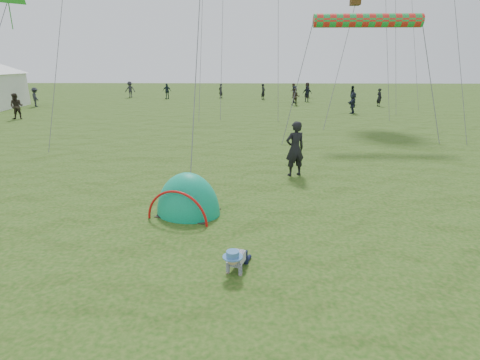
{
  "coord_description": "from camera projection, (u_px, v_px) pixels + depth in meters",
  "views": [
    {
      "loc": [
        0.48,
        -6.39,
        3.7
      ],
      "look_at": [
        0.25,
        2.28,
        1.0
      ],
      "focal_mm": 28.0,
      "sensor_mm": 36.0,
      "label": 1
    }
  ],
  "objects": [
    {
      "name": "ground",
      "position": [
        224.0,
        264.0,
        7.22
      ],
      "size": [
        140.0,
        140.0,
        0.0
      ],
      "primitive_type": "plane",
      "color": "#13440C"
    },
    {
      "name": "crawling_toddler",
      "position": [
        236.0,
        258.0,
        6.92
      ],
      "size": [
        0.65,
        0.78,
        0.51
      ],
      "primitive_type": null,
      "rotation": [
        0.0,
        0.0,
        -0.31
      ],
      "color": "black",
      "rests_on": "ground"
    },
    {
      "name": "popup_tent",
      "position": [
        189.0,
        213.0,
        9.69
      ],
      "size": [
        2.01,
        1.82,
        2.17
      ],
      "primitive_type": "ellipsoid",
      "rotation": [
        0.0,
        0.0,
        -0.31
      ],
      "color": "#138561",
      "rests_on": "ground"
    },
    {
      "name": "standing_adult",
      "position": [
        295.0,
        149.0,
        12.69
      ],
      "size": [
        0.8,
        0.66,
        1.88
      ],
      "primitive_type": "imported",
      "rotation": [
        0.0,
        0.0,
        3.51
      ],
      "color": "black",
      "rests_on": "ground"
    },
    {
      "name": "crowd_person_0",
      "position": [
        221.0,
        91.0,
        41.94
      ],
      "size": [
        0.61,
        0.69,
        1.58
      ],
      "primitive_type": "imported",
      "rotation": [
        0.0,
        0.0,
        4.19
      ],
      "color": "black",
      "rests_on": "ground"
    },
    {
      "name": "crowd_person_1",
      "position": [
        17.0,
        106.0,
        25.77
      ],
      "size": [
        0.95,
        0.79,
        1.77
      ],
      "primitive_type": "imported",
      "rotation": [
        0.0,
        0.0,
        0.14
      ],
      "color": "#2F261F",
      "rests_on": "ground"
    },
    {
      "name": "crowd_person_2",
      "position": [
        167.0,
        91.0,
        41.19
      ],
      "size": [
        1.01,
        0.53,
        1.64
      ],
      "primitive_type": "imported",
      "rotation": [
        0.0,
        0.0,
        6.14
      ],
      "color": "#1B2931",
      "rests_on": "ground"
    },
    {
      "name": "crowd_person_3",
      "position": [
        35.0,
        97.0,
        33.35
      ],
      "size": [
        1.21,
        1.23,
        1.7
      ],
      "primitive_type": "imported",
      "rotation": [
        0.0,
        0.0,
        2.32
      ],
      "color": "#2A2B34",
      "rests_on": "ground"
    },
    {
      "name": "crowd_person_5",
      "position": [
        294.0,
        94.0,
        36.98
      ],
      "size": [
        0.82,
        1.59,
        1.63
      ],
      "primitive_type": "imported",
      "rotation": [
        0.0,
        0.0,
        1.34
      ],
      "color": "#242A3A",
      "rests_on": "ground"
    },
    {
      "name": "crowd_person_6",
      "position": [
        263.0,
        92.0,
        40.3
      ],
      "size": [
        0.64,
        0.71,
        1.64
      ],
      "primitive_type": "imported",
      "rotation": [
        0.0,
        0.0,
        1.05
      ],
      "color": "black",
      "rests_on": "ground"
    },
    {
      "name": "crowd_person_7",
      "position": [
        295.0,
        97.0,
        34.43
      ],
      "size": [
        0.85,
        0.7,
        1.58
      ],
      "primitive_type": "imported",
      "rotation": [
        0.0,
        0.0,
        6.14
      ],
      "color": "#372D22",
      "rests_on": "ground"
    },
    {
      "name": "crowd_person_8",
      "position": [
        307.0,
        94.0,
        37.76
      ],
      "size": [
        1.0,
        0.56,
        1.6
      ],
      "primitive_type": "imported",
      "rotation": [
        0.0,
        0.0,
        2.96
      ],
      "color": "#1B202D",
      "rests_on": "ground"
    },
    {
      "name": "crowd_person_9",
      "position": [
        130.0,
        89.0,
        42.65
      ],
      "size": [
        1.15,
        0.67,
        1.78
      ],
      "primitive_type": "imported",
      "rotation": [
        0.0,
        0.0,
        0.0
      ],
      "color": "#292931",
      "rests_on": "ground"
    },
    {
      "name": "crowd_person_10",
      "position": [
        307.0,
        90.0,
        42.63
      ],
      "size": [
        0.86,
        0.97,
        1.67
      ],
      "primitive_type": "imported",
      "rotation": [
        0.0,
        0.0,
        1.05
      ],
      "color": "black",
      "rests_on": "ground"
    },
    {
      "name": "crowd_person_11",
      "position": [
        353.0,
        103.0,
        28.86
      ],
      "size": [
        1.09,
        1.55,
        1.61
      ],
      "primitive_type": "imported",
      "rotation": [
        0.0,
        0.0,
        4.25
      ],
      "color": "#212938",
      "rests_on": "ground"
    },
    {
      "name": "crowd_person_12",
      "position": [
        379.0,
        97.0,
        33.73
      ],
      "size": [
        0.54,
        0.67,
        1.59
      ],
      "primitive_type": "imported",
      "rotation": [
        0.0,
        0.0,
        1.87
      ],
      "color": "black",
      "rests_on": "ground"
    },
    {
      "name": "crowd_person_13",
      "position": [
        293.0,
        91.0,
        42.12
      ],
      "size": [
        0.84,
        0.95,
        1.61
      ],
      "primitive_type": "imported",
      "rotation": [
        0.0,
        0.0,
        4.36
      ],
      "color": "#443329",
      "rests_on": "ground"
    },
    {
      "name": "crowd_person_14",
      "position": [
        352.0,
        95.0,
        35.39
      ],
      "size": [
        0.66,
        1.09,
        1.73
      ],
      "primitive_type": "imported",
      "rotation": [
        0.0,
        0.0,
        4.46
      ],
      "color": "black",
      "rests_on": "ground"
    },
    {
      "name": "rainbow_tube_kite",
      "position": [
        368.0,
        21.0,
        17.96
      ],
      "size": [
        5.17,
        0.64,
        0.64
      ],
      "primitive_type": "cylinder",
      "rotation": [
        0.0,
        1.57,
        0.0
      ],
      "color": "red"
    }
  ]
}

